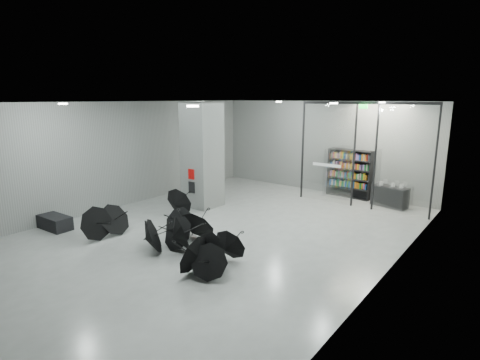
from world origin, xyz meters
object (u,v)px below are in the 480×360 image
Objects in this scene: umbrella_cluster at (172,237)px; column at (202,155)px; bench at (54,222)px; shop_counter at (390,197)px; bookshelf at (350,174)px.

column is at bearing 121.00° from umbrella_cluster.
bench is 0.24× the size of umbrella_cluster.
column is at bearing -130.38° from shop_counter.
column is at bearing 65.06° from bench.
shop_counter is (7.81, 9.20, 0.18)m from bench.
umbrella_cluster is at bearing 14.18° from bench.
bench is 0.67× the size of bookshelf.
column reaches higher than bookshelf.
bookshelf reaches higher than bench.
bench is 1.01× the size of shop_counter.
bookshelf is at bearing 77.85° from umbrella_cluster.
shop_counter is (1.82, -0.45, -0.61)m from bookshelf.
shop_counter is at bearing -7.92° from bookshelf.
shop_counter is at bearing 46.92° from bench.
umbrella_cluster is (2.18, -3.63, -1.69)m from column.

